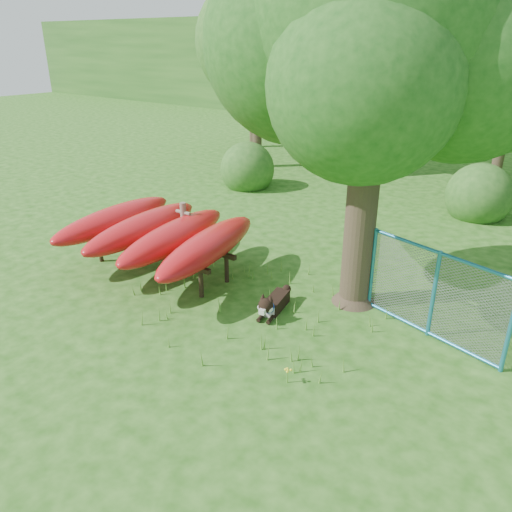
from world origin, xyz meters
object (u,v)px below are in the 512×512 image
Objects in this scene: oak_tree at (376,36)px; kayak_rack at (158,232)px; fence_section at (434,294)px; husky_dog at (273,304)px.

oak_tree is 5.53m from kayak_rack.
oak_tree is 2.71× the size of fence_section.
fence_section is (2.50, 0.99, 0.59)m from husky_dog.
kayak_rack is at bearing 166.97° from husky_dog.
fence_section is (5.44, 1.01, -0.13)m from kayak_rack.
kayak_rack is at bearing -161.15° from oak_tree.
oak_tree is 5.95× the size of husky_dog.
fence_section is at bearing -11.43° from oak_tree.
oak_tree reaches higher than husky_dog.
kayak_rack reaches higher than husky_dog.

